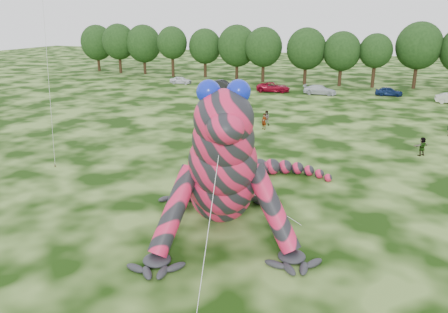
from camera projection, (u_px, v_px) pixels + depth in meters
ground at (277, 256)px, 21.72m from camera, size 240.00×240.00×0.00m
inflatable_gecko at (220, 145)px, 25.10m from camera, size 20.49×21.86×8.69m
tree_0 at (97, 48)px, 91.58m from camera, size 6.91×6.22×9.51m
tree_1 at (119, 49)px, 88.34m from camera, size 6.74×6.07×9.81m
tree_2 at (144, 49)px, 87.15m from camera, size 7.04×6.34×9.64m
tree_3 at (172, 52)px, 83.15m from camera, size 5.81×5.23×9.44m
tree_4 at (205, 53)px, 82.56m from camera, size 6.22×5.60×9.06m
tree_5 at (237, 52)px, 79.95m from camera, size 7.16×6.44×9.80m
tree_6 at (263, 55)px, 76.52m from camera, size 6.52×5.86×9.49m
tree_7 at (306, 56)px, 74.04m from camera, size 6.68×6.01×9.48m
tree_8 at (341, 59)px, 72.25m from camera, size 6.14×5.53×8.94m
tree_9 at (375, 61)px, 70.78m from camera, size 5.27×4.74×8.68m
tree_10 at (418, 56)px, 69.40m from camera, size 7.09×6.38×10.50m
car_0 at (181, 80)px, 75.58m from camera, size 3.88×1.80×1.29m
car_1 at (222, 85)px, 70.41m from camera, size 4.40×1.91×1.41m
car_2 at (273, 87)px, 67.76m from camera, size 5.55×3.31×1.44m
car_3 at (320, 90)px, 65.41m from camera, size 4.89×2.01×1.42m
car_4 at (389, 91)px, 64.39m from camera, size 3.99×1.85×1.32m
spectator_5 at (422, 146)px, 37.04m from camera, size 1.41×1.37×1.61m
spectator_1 at (266, 118)px, 47.25m from camera, size 0.87×0.72×1.61m
spectator_4 at (219, 103)px, 54.45m from camera, size 1.08×0.98×1.85m
spectator_0 at (264, 121)px, 45.52m from camera, size 0.73×0.64×1.69m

